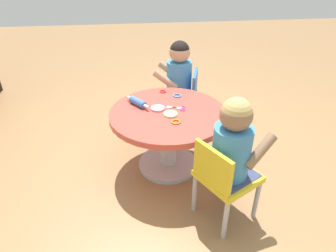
{
  "coord_description": "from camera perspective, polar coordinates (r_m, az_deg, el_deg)",
  "views": [
    {
      "loc": [
        -1.74,
        0.22,
        1.41
      ],
      "look_at": [
        0.0,
        0.0,
        0.35
      ],
      "focal_mm": 31.34,
      "sensor_mm": 36.0,
      "label": 1
    }
  ],
  "objects": [
    {
      "name": "cookie_cutter_2",
      "position": [
        2.28,
        -1.1,
        6.74
      ],
      "size": [
        0.05,
        0.05,
        0.01
      ],
      "primitive_type": "torus",
      "color": "red",
      "rests_on": "craft_table"
    },
    {
      "name": "playdough_blob_1",
      "position": [
        2.02,
        -2.0,
        3.47
      ],
      "size": [
        0.1,
        0.1,
        0.01
      ],
      "primitive_type": "cylinder",
      "color": "pink",
      "rests_on": "craft_table"
    },
    {
      "name": "cookie_cutter_1",
      "position": [
        2.21,
        1.78,
        5.93
      ],
      "size": [
        0.06,
        0.06,
        0.01
      ],
      "primitive_type": "torus",
      "color": "#3F99D8",
      "rests_on": "craft_table"
    },
    {
      "name": "rolling_pin",
      "position": [
        2.08,
        -5.88,
        4.63
      ],
      "size": [
        0.2,
        0.16,
        0.05
      ],
      "color": "#3F72CC",
      "rests_on": "craft_table"
    },
    {
      "name": "seated_child_right",
      "position": [
        2.49,
        2.09,
        10.52
      ],
      "size": [
        0.35,
        0.41,
        0.51
      ],
      "color": "#3F4772",
      "rests_on": "ground"
    },
    {
      "name": "seated_child_left",
      "position": [
        1.6,
        12.55,
        -3.01
      ],
      "size": [
        0.4,
        0.43,
        0.51
      ],
      "color": "#3F4772",
      "rests_on": "ground"
    },
    {
      "name": "ground_plane",
      "position": [
        2.25,
        -0.0,
        -7.59
      ],
      "size": [
        10.0,
        10.0,
        0.0
      ],
      "primitive_type": "plane",
      "color": "#9E7247"
    },
    {
      "name": "craft_table",
      "position": [
        2.06,
        -0.0,
        -0.18
      ],
      "size": [
        0.8,
        0.8,
        0.46
      ],
      "color": "silver",
      "rests_on": "ground"
    },
    {
      "name": "child_chair_right",
      "position": [
        2.58,
        2.88,
        5.75
      ],
      "size": [
        0.37,
        0.37,
        0.54
      ],
      "color": "#B7B7BC",
      "rests_on": "ground"
    },
    {
      "name": "craft_scissors",
      "position": [
        2.03,
        2.13,
        3.5
      ],
      "size": [
        0.09,
        0.14,
        0.01
      ],
      "color": "silver",
      "rests_on": "craft_table"
    },
    {
      "name": "playdough_blob_0",
      "position": [
        1.95,
        0.47,
        2.34
      ],
      "size": [
        0.1,
        0.1,
        0.01
      ],
      "primitive_type": "cylinder",
      "color": "#B2E58C",
      "rests_on": "craft_table"
    },
    {
      "name": "child_chair_left",
      "position": [
        1.71,
        10.76,
        -9.75
      ],
      "size": [
        0.41,
        0.41,
        0.54
      ],
      "color": "#B7B7BC",
      "rests_on": "ground"
    },
    {
      "name": "cookie_cutter_0",
      "position": [
        1.86,
        1.55,
        0.81
      ],
      "size": [
        0.06,
        0.06,
        0.01
      ],
      "primitive_type": "torus",
      "color": "orange",
      "rests_on": "craft_table"
    }
  ]
}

